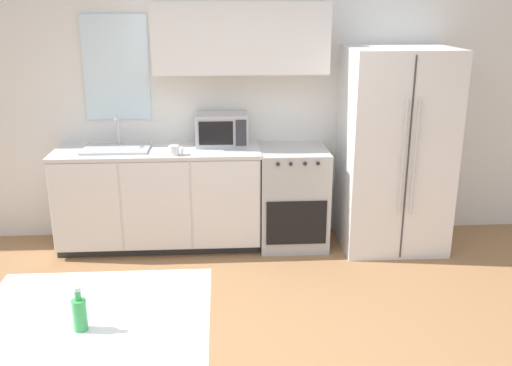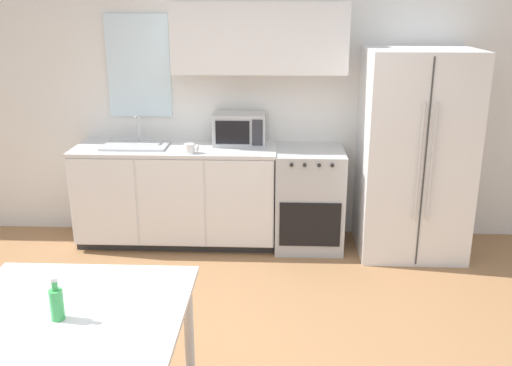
# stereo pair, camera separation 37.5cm
# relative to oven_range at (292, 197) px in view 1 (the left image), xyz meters

# --- Properties ---
(wall_back) EXTENTS (12.00, 0.38, 2.70)m
(wall_back) POSITION_rel_oven_range_xyz_m (-0.68, 0.32, 0.97)
(wall_back) COLOR silver
(wall_back) RESTS_ON ground_plane
(kitchen_counter) EXTENTS (1.84, 0.63, 0.93)m
(kitchen_counter) POSITION_rel_oven_range_xyz_m (-1.23, 0.01, 0.01)
(kitchen_counter) COLOR #333333
(kitchen_counter) RESTS_ON ground_plane
(oven_range) EXTENTS (0.62, 0.65, 0.92)m
(oven_range) POSITION_rel_oven_range_xyz_m (0.00, 0.00, 0.00)
(oven_range) COLOR #B7BABC
(oven_range) RESTS_ON ground_plane
(refrigerator) EXTENTS (0.92, 0.81, 1.82)m
(refrigerator) POSITION_rel_oven_range_xyz_m (0.91, -0.07, 0.45)
(refrigerator) COLOR white
(refrigerator) RESTS_ON ground_plane
(kitchen_sink) EXTENTS (0.59, 0.39, 0.27)m
(kitchen_sink) POSITION_rel_oven_range_xyz_m (-1.59, 0.02, 0.49)
(kitchen_sink) COLOR #B7BABC
(kitchen_sink) RESTS_ON kitchen_counter
(microwave) EXTENTS (0.47, 0.32, 0.29)m
(microwave) POSITION_rel_oven_range_xyz_m (-0.65, 0.13, 0.62)
(microwave) COLOR #B7BABC
(microwave) RESTS_ON kitchen_counter
(coffee_mug) EXTENTS (0.13, 0.09, 0.08)m
(coffee_mug) POSITION_rel_oven_range_xyz_m (-1.05, -0.21, 0.52)
(coffee_mug) COLOR white
(coffee_mug) RESTS_ON kitchen_counter
(dining_table) EXTENTS (1.11, 1.00, 0.77)m
(dining_table) POSITION_rel_oven_range_xyz_m (-1.28, -2.60, 0.21)
(dining_table) COLOR white
(dining_table) RESTS_ON ground_plane
(drink_bottle) EXTENTS (0.07, 0.07, 0.22)m
(drink_bottle) POSITION_rel_oven_range_xyz_m (-1.30, -2.68, 0.40)
(drink_bottle) COLOR #3FB259
(drink_bottle) RESTS_ON dining_table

